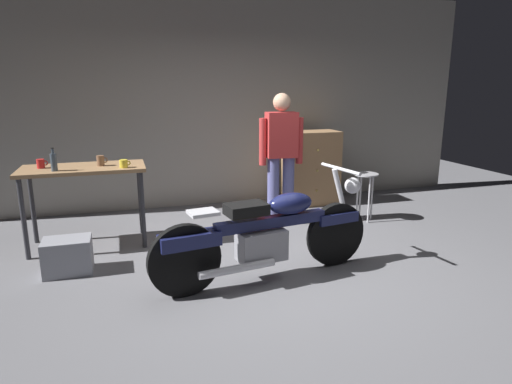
% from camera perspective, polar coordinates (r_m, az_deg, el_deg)
% --- Properties ---
extents(ground_plane, '(12.00, 12.00, 0.00)m').
position_cam_1_polar(ground_plane, '(4.31, 3.54, -10.52)').
color(ground_plane, slate).
extents(back_wall, '(8.00, 0.12, 3.10)m').
position_cam_1_polar(back_wall, '(6.62, -5.01, 11.80)').
color(back_wall, gray).
rests_on(back_wall, ground_plane).
extents(workbench, '(1.30, 0.64, 0.90)m').
position_cam_1_polar(workbench, '(5.16, -21.41, 1.84)').
color(workbench, '#99724C').
rests_on(workbench, ground_plane).
extents(motorcycle, '(2.18, 0.69, 1.00)m').
position_cam_1_polar(motorcycle, '(4.04, 1.58, -5.31)').
color(motorcycle, black).
rests_on(motorcycle, ground_plane).
extents(person_standing, '(0.57, 0.24, 1.67)m').
position_cam_1_polar(person_standing, '(5.55, 3.28, 4.99)').
color(person_standing, '#585A93').
rests_on(person_standing, ground_plane).
extents(shop_stool, '(0.32, 0.32, 0.64)m').
position_cam_1_polar(shop_stool, '(5.95, 14.00, 1.02)').
color(shop_stool, '#B2B2B7').
rests_on(shop_stool, ground_plane).
extents(wooden_dresser, '(0.80, 0.47, 1.10)m').
position_cam_1_polar(wooden_dresser, '(6.66, 7.13, 3.11)').
color(wooden_dresser, '#99724C').
rests_on(wooden_dresser, ground_plane).
extents(storage_bin, '(0.44, 0.32, 0.34)m').
position_cam_1_polar(storage_bin, '(4.62, -23.20, -7.64)').
color(storage_bin, gray).
rests_on(storage_bin, ground_plane).
extents(mug_yellow_tall, '(0.12, 0.09, 0.09)m').
position_cam_1_polar(mug_yellow_tall, '(4.93, -16.75, 3.54)').
color(mug_yellow_tall, yellow).
rests_on(mug_yellow_tall, workbench).
extents(mug_red_diner, '(0.11, 0.08, 0.10)m').
position_cam_1_polar(mug_red_diner, '(5.22, -26.10, 3.32)').
color(mug_red_diner, red).
rests_on(mug_red_diner, workbench).
extents(mug_brown_stoneware, '(0.12, 0.08, 0.11)m').
position_cam_1_polar(mug_brown_stoneware, '(5.12, -19.47, 3.85)').
color(mug_brown_stoneware, brown).
rests_on(mug_brown_stoneware, workbench).
extents(bottle, '(0.06, 0.06, 0.24)m').
position_cam_1_polar(bottle, '(4.98, -24.73, 3.58)').
color(bottle, '#3F4C59').
rests_on(bottle, workbench).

